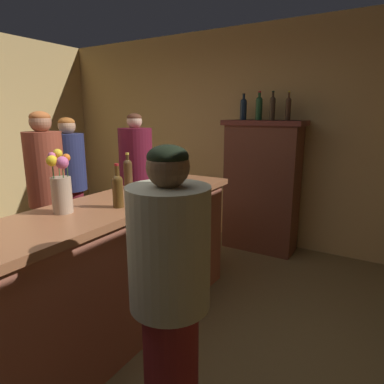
{
  "coord_description": "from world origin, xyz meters",
  "views": [
    {
      "loc": [
        2.03,
        -1.26,
        1.66
      ],
      "look_at": [
        0.72,
        0.91,
        1.07
      ],
      "focal_mm": 31.22,
      "sensor_mm": 36.0,
      "label": 1
    }
  ],
  "objects": [
    {
      "name": "wine_bottle_merlot",
      "position": [
        0.13,
        0.84,
        1.18
      ],
      "size": [
        0.07,
        0.07,
        0.3
      ],
      "color": "#442D17",
      "rests_on": "bar_counter"
    },
    {
      "name": "wine_glass_front",
      "position": [
        0.14,
        1.12,
        1.14
      ],
      "size": [
        0.07,
        0.07,
        0.14
      ],
      "color": "white",
      "rests_on": "bar_counter"
    },
    {
      "name": "display_bottle_left",
      "position": [
        0.43,
        2.59,
        1.73
      ],
      "size": [
        0.08,
        0.08,
        0.31
      ],
      "color": "#182739",
      "rests_on": "display_cabinet"
    },
    {
      "name": "bartender",
      "position": [
        1.21,
        -0.1,
        0.83
      ],
      "size": [
        0.38,
        0.38,
        1.53
      ],
      "rotation": [
        0.0,
        0.0,
        2.96
      ],
      "color": "maroon",
      "rests_on": "ground"
    },
    {
      "name": "floor",
      "position": [
        0.0,
        0.0,
        0.0
      ],
      "size": [
        7.4,
        7.4,
        0.0
      ],
      "primitive_type": "plane",
      "color": "brown",
      "rests_on": "ground"
    },
    {
      "name": "flower_arrangement",
      "position": [
        0.27,
        0.06,
        1.22
      ],
      "size": [
        0.15,
        0.15,
        0.4
      ],
      "color": "tan",
      "rests_on": "bar_counter"
    },
    {
      "name": "display_bottle_center",
      "position": [
        0.78,
        2.59,
        1.74
      ],
      "size": [
        0.06,
        0.06,
        0.32
      ],
      "color": "#422F20",
      "rests_on": "display_cabinet"
    },
    {
      "name": "bar_counter",
      "position": [
        0.36,
        0.35,
        0.53
      ],
      "size": [
        0.65,
        2.62,
        1.04
      ],
      "color": "#A65C44",
      "rests_on": "ground"
    },
    {
      "name": "patron_in_navy",
      "position": [
        -1.02,
        1.17,
        0.89
      ],
      "size": [
        0.34,
        0.34,
        1.63
      ],
      "rotation": [
        0.0,
        0.0,
        -0.31
      ],
      "color": "maroon",
      "rests_on": "ground"
    },
    {
      "name": "wall_back",
      "position": [
        0.0,
        2.91,
        1.36
      ],
      "size": [
        5.41,
        0.12,
        2.72
      ],
      "primitive_type": "cube",
      "color": "tan",
      "rests_on": "ground"
    },
    {
      "name": "patron_near_entrance",
      "position": [
        -0.57,
        0.55,
        0.93
      ],
      "size": [
        0.32,
        0.32,
        1.69
      ],
      "rotation": [
        0.0,
        0.0,
        -0.47
      ],
      "color": "brown",
      "rests_on": "ground"
    },
    {
      "name": "display_bottle_midright",
      "position": [
        0.97,
        2.59,
        1.73
      ],
      "size": [
        0.06,
        0.06,
        0.32
      ],
      "color": "#43291A",
      "rests_on": "display_cabinet"
    },
    {
      "name": "wine_bottle_rose",
      "position": [
        0.48,
        0.35,
        1.17
      ],
      "size": [
        0.07,
        0.07,
        0.3
      ],
      "color": "#4D3414",
      "rests_on": "bar_counter"
    },
    {
      "name": "patron_redhead",
      "position": [
        -0.55,
        1.74,
        0.91
      ],
      "size": [
        0.39,
        0.39,
        1.67
      ],
      "rotation": [
        0.0,
        0.0,
        -0.84
      ],
      "color": "#243443",
      "rests_on": "ground"
    },
    {
      "name": "display_bottle_midleft",
      "position": [
        0.62,
        2.59,
        1.74
      ],
      "size": [
        0.08,
        0.08,
        0.33
      ],
      "color": "#224E2A",
      "rests_on": "display_cabinet"
    },
    {
      "name": "cheese_plate",
      "position": [
        0.43,
        0.92,
        1.05
      ],
      "size": [
        0.19,
        0.19,
        0.01
      ],
      "primitive_type": "cylinder",
      "color": "white",
      "rests_on": "bar_counter"
    },
    {
      "name": "display_cabinet",
      "position": [
        0.7,
        2.59,
        0.83
      ],
      "size": [
        0.94,
        0.45,
        1.59
      ],
      "color": "brown",
      "rests_on": "ground"
    }
  ]
}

